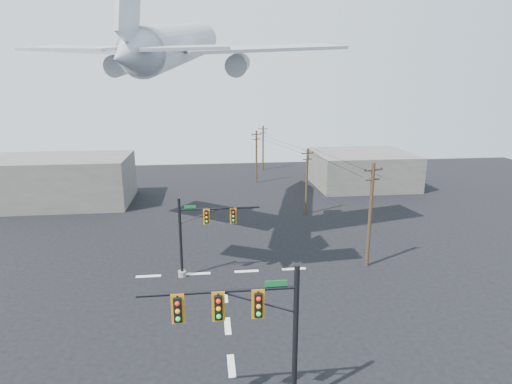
{
  "coord_description": "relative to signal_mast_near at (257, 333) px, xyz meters",
  "views": [
    {
      "loc": [
        -1.02,
        -20.55,
        15.37
      ],
      "look_at": [
        1.97,
        5.0,
        8.64
      ],
      "focal_mm": 30.0,
      "sensor_mm": 36.0,
      "label": 1
    }
  ],
  "objects": [
    {
      "name": "building_left",
      "position": [
        -21.04,
        38.44,
        -1.21
      ],
      "size": [
        18.0,
        10.0,
        6.0
      ],
      "primitive_type": "cube",
      "color": "slate",
      "rests_on": "ground"
    },
    {
      "name": "ground",
      "position": [
        -1.04,
        3.44,
        -4.21
      ],
      "size": [
        120.0,
        120.0,
        0.0
      ],
      "primitive_type": "plane",
      "color": "black",
      "rests_on": "ground"
    },
    {
      "name": "utility_pole_b",
      "position": [
        9.46,
        30.36,
        -0.12
      ],
      "size": [
        1.52,
        0.65,
        7.81
      ],
      "rotation": [
        0.0,
        0.0,
        0.36
      ],
      "color": "#462F1E",
      "rests_on": "ground"
    },
    {
      "name": "lane_markings",
      "position": [
        -1.04,
        8.77,
        -4.2
      ],
      "size": [
        14.0,
        21.2,
        0.01
      ],
      "color": "silver",
      "rests_on": "ground"
    },
    {
      "name": "signal_mast_far",
      "position": [
        -2.94,
        15.05,
        -0.67
      ],
      "size": [
        6.6,
        0.72,
        6.57
      ],
      "color": "gray",
      "rests_on": "ground"
    },
    {
      "name": "utility_pole_c",
      "position": [
        5.52,
        47.09,
        -0.01
      ],
      "size": [
        1.59,
        0.63,
        8.02
      ],
      "rotation": [
        0.0,
        0.0,
        0.33
      ],
      "color": "#462F1E",
      "rests_on": "ground"
    },
    {
      "name": "utility_pole_a",
      "position": [
        11.29,
        15.38,
        0.47
      ],
      "size": [
        1.76,
        0.6,
        8.95
      ],
      "rotation": [
        0.0,
        0.0,
        0.28
      ],
      "color": "#462F1E",
      "rests_on": "ground"
    },
    {
      "name": "building_right",
      "position": [
        20.96,
        43.44,
        -1.71
      ],
      "size": [
        14.0,
        12.0,
        5.0
      ],
      "primitive_type": "cube",
      "color": "slate",
      "rests_on": "ground"
    },
    {
      "name": "power_lines",
      "position": [
        8.33,
        36.17,
        3.27
      ],
      "size": [
        7.33,
        41.38,
        0.5
      ],
      "color": "black"
    },
    {
      "name": "signal_mast_near",
      "position": [
        0.0,
        0.0,
        0.0
      ],
      "size": [
        7.44,
        0.82,
        7.42
      ],
      "color": "gray",
      "rests_on": "ground"
    },
    {
      "name": "utility_pole_d",
      "position": [
        7.82,
        56.76,
        -0.15
      ],
      "size": [
        1.6,
        0.41,
        7.76
      ],
      "rotation": [
        0.0,
        0.0,
        -0.19
      ],
      "color": "#462F1E",
      "rests_on": "ground"
    },
    {
      "name": "airliner",
      "position": [
        -4.3,
        24.42,
        14.27
      ],
      "size": [
        29.89,
        31.87,
        8.38
      ],
      "rotation": [
        0.0,
        -0.13,
        1.39
      ],
      "color": "#A6AAB2"
    }
  ]
}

